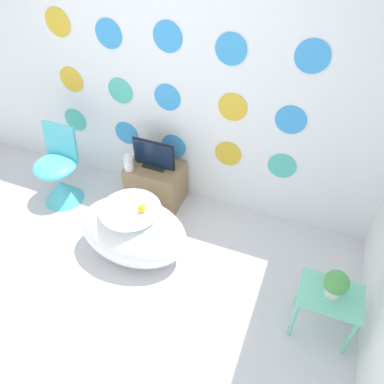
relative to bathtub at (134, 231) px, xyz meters
The scene contains 10 objects.
ground_plane 0.73m from the bathtub, 92.33° to the right, with size 12.00×12.00×0.00m, color silver.
wall_back_dotted 1.40m from the bathtub, 91.58° to the left, with size 5.03×0.05×2.60m.
bathtub is the anchor object (origin of this frame).
rubber_duck 0.35m from the bathtub, ahead, with size 0.07×0.07×0.08m.
chair 1.14m from the bathtub, 160.42° to the left, with size 0.43×0.43×0.83m.
tv_cabinet 0.75m from the bathtub, 100.69° to the left, with size 0.56×0.39×0.45m.
tv 0.80m from the bathtub, 100.67° to the left, with size 0.44×0.12×0.30m.
vase 0.74m from the bathtub, 120.42° to the left, with size 0.10×0.10×0.17m.
side_table 1.69m from the bathtub, ahead, with size 0.45×0.34×0.45m.
potted_plant_left 1.71m from the bathtub, ahead, with size 0.18×0.18×0.23m.
Camera 1 is at (1.34, -1.22, 2.77)m, focal length 35.00 mm.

